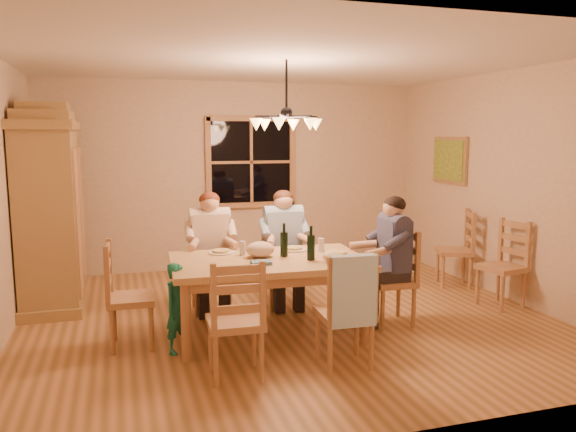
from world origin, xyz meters
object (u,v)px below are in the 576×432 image
object	(u,v)px
wine_bottle_b	(311,243)
chair_end_left	(132,315)
adult_plaid_man	(284,234)
chair_spare_front	(501,280)
armoire	(51,214)
chair_end_right	(391,295)
chair_far_right	(284,280)
chair_near_right	(344,330)
chair_near_left	(235,340)
child	(178,308)
dining_table	(269,269)
chandelier	(286,122)
chair_spare_back	(454,263)
adult_slate_man	(392,244)
adult_woman	(210,237)
wine_bottle_a	(284,240)
chair_far_left	(211,284)

from	to	relation	value
wine_bottle_b	chair_end_left	bearing A→B (deg)	172.00
adult_plaid_man	wine_bottle_b	bearing A→B (deg)	91.11
adult_plaid_man	chair_spare_front	size ratio (longest dim) A/B	0.88
armoire	chair_end_right	bearing A→B (deg)	-27.22
chair_far_right	chair_near_right	size ratio (longest dim) A/B	1.00
chair_near_left	child	distance (m)	0.76
dining_table	chair_near_right	bearing A→B (deg)	-64.93
chair_near_left	wine_bottle_b	bearing A→B (deg)	40.65
chair_end_left	chandelier	bearing A→B (deg)	106.11
chair_spare_front	chair_near_right	bearing A→B (deg)	102.09
adult_plaid_man	chair_spare_back	world-z (taller)	adult_plaid_man
adult_slate_man	dining_table	bearing A→B (deg)	90.00
dining_table	adult_woman	bearing A→B (deg)	115.07
chair_near_left	wine_bottle_b	xyz separation A→B (m)	(0.88, 0.68, 0.62)
chair_far_right	child	bearing A→B (deg)	42.19
chair_far_right	armoire	bearing A→B (deg)	-15.34
chair_near_left	chair_spare_front	world-z (taller)	same
chair_near_right	wine_bottle_a	distance (m)	1.17
chair_near_right	chair_end_left	size ratio (longest dim) A/B	1.00
adult_woman	adult_plaid_man	world-z (taller)	same
armoire	chair_spare_front	size ratio (longest dim) A/B	2.32
adult_plaid_man	wine_bottle_a	bearing A→B (deg)	76.73
chair_spare_front	chair_far_right	bearing A→B (deg)	61.11
chair_near_left	adult_plaid_man	size ratio (longest dim) A/B	1.13
chair_near_right	wine_bottle_a	xyz separation A→B (m)	(-0.25, 0.96, 0.62)
chair_far_left	adult_woman	world-z (taller)	adult_woman
wine_bottle_a	chair_spare_back	world-z (taller)	wine_bottle_a
chair_far_right	child	xyz separation A→B (m)	(-1.30, -1.07, 0.11)
chandelier	chair_spare_front	bearing A→B (deg)	-7.73
chair_spare_front	chandelier	bearing A→B (deg)	71.01
adult_woman	wine_bottle_b	xyz separation A→B (m)	(0.80, -1.07, 0.08)
adult_woman	adult_plaid_man	size ratio (longest dim) A/B	1.00
adult_plaid_man	chair_spare_back	xyz separation A→B (m)	(2.36, 0.19, -0.54)
chair_far_right	chair_end_right	size ratio (longest dim) A/B	1.00
wine_bottle_a	chair_spare_front	size ratio (longest dim) A/B	0.33
adult_slate_man	wine_bottle_b	xyz separation A→B (m)	(-0.92, -0.11, 0.08)
adult_plaid_man	chair_end_left	bearing A→B (deg)	27.98
chair_near_right	adult_slate_man	distance (m)	1.32
dining_table	wine_bottle_a	distance (m)	0.32
chair_spare_front	chair_far_left	bearing A→B (deg)	64.81
chair_spare_front	chair_end_left	bearing A→B (deg)	79.40
armoire	wine_bottle_a	xyz separation A→B (m)	(2.28, -1.62, -0.13)
armoire	wine_bottle_b	xyz separation A→B (m)	(2.48, -1.85, -0.13)
chandelier	chair_spare_front	size ratio (longest dim) A/B	0.78
chair_end_left	adult_plaid_man	distance (m)	1.95
dining_table	chair_end_left	size ratio (longest dim) A/B	1.93
adult_plaid_man	chair_spare_front	xyz separation A→B (m)	(2.36, -0.75, -0.54)
adult_plaid_man	wine_bottle_b	size ratio (longest dim) A/B	2.65
adult_slate_man	wine_bottle_b	size ratio (longest dim) A/B	2.65
chair_end_right	chair_near_right	bearing A→B (deg)	136.74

